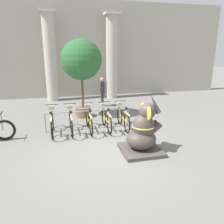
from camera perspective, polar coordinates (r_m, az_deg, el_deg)
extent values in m
plane|color=slate|center=(6.88, -0.30, -9.78)|extent=(60.00, 60.00, 0.00)
cube|color=#A39E8E|center=(14.71, -8.32, 15.76)|extent=(20.00, 0.20, 6.00)
cylinder|color=#BCB7A8|center=(13.66, -15.78, 13.25)|extent=(0.71, 0.71, 5.00)
cube|color=#BCB7A8|center=(13.81, -16.64, 23.98)|extent=(0.89, 0.89, 0.16)
cylinder|color=#BCB7A8|center=(14.04, -0.07, 13.88)|extent=(0.71, 0.71, 5.00)
cube|color=#BCB7A8|center=(14.19, -0.07, 24.35)|extent=(0.89, 0.89, 0.16)
cylinder|color=gray|center=(8.43, -17.02, -2.87)|extent=(0.05, 0.05, 0.75)
cylinder|color=gray|center=(8.80, 4.18, -1.42)|extent=(0.05, 0.05, 0.75)
cylinder|color=gray|center=(8.36, -6.26, 0.28)|extent=(3.30, 0.04, 0.04)
torus|color=black|center=(8.75, -15.27, -2.14)|extent=(0.05, 0.72, 0.72)
torus|color=black|center=(7.79, -15.42, -4.38)|extent=(0.05, 0.72, 0.72)
cube|color=yellow|center=(8.25, -15.37, -2.87)|extent=(0.04, 0.91, 0.04)
cube|color=#BCBCBC|center=(7.67, -15.63, -1.74)|extent=(0.06, 0.60, 0.03)
cylinder|color=yellow|center=(7.80, -15.55, -2.27)|extent=(0.03, 0.03, 0.54)
cube|color=black|center=(7.72, -15.71, -0.23)|extent=(0.08, 0.18, 0.04)
cylinder|color=yellow|center=(8.62, -15.43, -0.20)|extent=(0.03, 0.03, 0.64)
cylinder|color=black|center=(8.54, -15.59, 1.86)|extent=(0.48, 0.03, 0.03)
cube|color=#BCBCBC|center=(8.67, -15.50, 1.12)|extent=(0.20, 0.16, 0.14)
torus|color=black|center=(8.73, -10.86, -1.90)|extent=(0.05, 0.72, 0.72)
torus|color=black|center=(7.77, -10.46, -4.11)|extent=(0.05, 0.72, 0.72)
cube|color=yellow|center=(8.23, -10.69, -2.61)|extent=(0.04, 0.91, 0.04)
cube|color=#BCBCBC|center=(7.65, -10.59, -1.46)|extent=(0.06, 0.60, 0.03)
cylinder|color=yellow|center=(7.78, -10.60, -2.00)|extent=(0.03, 0.03, 0.54)
cube|color=black|center=(7.70, -10.71, 0.05)|extent=(0.08, 0.18, 0.04)
cylinder|color=yellow|center=(8.60, -10.95, 0.05)|extent=(0.03, 0.03, 0.64)
cylinder|color=black|center=(8.52, -11.06, 2.12)|extent=(0.48, 0.03, 0.03)
cube|color=#BCBCBC|center=(8.65, -11.05, 1.37)|extent=(0.20, 0.16, 0.14)
torus|color=black|center=(8.77, -6.46, -1.62)|extent=(0.05, 0.72, 0.72)
torus|color=black|center=(7.82, -5.52, -3.78)|extent=(0.05, 0.72, 0.72)
cube|color=yellow|center=(8.28, -6.03, -2.31)|extent=(0.04, 0.91, 0.04)
cube|color=#BCBCBC|center=(7.70, -5.59, -1.14)|extent=(0.06, 0.60, 0.03)
cylinder|color=yellow|center=(7.83, -5.67, -1.68)|extent=(0.03, 0.03, 0.54)
cube|color=black|center=(7.75, -5.73, 0.36)|extent=(0.08, 0.18, 0.04)
cylinder|color=yellow|center=(8.64, -6.49, 0.33)|extent=(0.03, 0.03, 0.64)
cylinder|color=black|center=(8.57, -6.56, 2.39)|extent=(0.48, 0.03, 0.03)
cube|color=#BCBCBC|center=(8.69, -6.61, 1.64)|extent=(0.20, 0.16, 0.14)
torus|color=black|center=(8.87, -2.14, -1.33)|extent=(0.05, 0.72, 0.72)
torus|color=black|center=(7.93, -0.68, -3.42)|extent=(0.05, 0.72, 0.72)
cube|color=yellow|center=(8.38, -1.46, -1.99)|extent=(0.04, 0.91, 0.04)
cube|color=#BCBCBC|center=(7.82, -0.69, -0.82)|extent=(0.06, 0.60, 0.03)
cylinder|color=yellow|center=(7.94, -0.85, -1.35)|extent=(0.03, 0.03, 0.54)
cube|color=black|center=(7.86, -0.86, 0.66)|extent=(0.08, 0.18, 0.04)
cylinder|color=yellow|center=(8.74, -2.11, 0.60)|extent=(0.03, 0.03, 0.64)
cylinder|color=black|center=(8.67, -2.13, 2.64)|extent=(0.48, 0.03, 0.03)
cube|color=#BCBCBC|center=(8.79, -2.25, 1.90)|extent=(0.20, 0.16, 0.14)
torus|color=black|center=(9.04, 2.03, -1.00)|extent=(0.05, 0.72, 0.72)
torus|color=black|center=(8.12, 3.94, -3.01)|extent=(0.05, 0.72, 0.72)
cube|color=yellow|center=(8.56, 2.94, -1.63)|extent=(0.04, 0.91, 0.04)
cube|color=#BCBCBC|center=(8.00, 3.99, -0.46)|extent=(0.06, 0.60, 0.03)
cylinder|color=yellow|center=(8.12, 3.76, -0.99)|extent=(0.03, 0.03, 0.54)
cube|color=black|center=(8.05, 3.80, 0.98)|extent=(0.08, 0.18, 0.04)
cylinder|color=yellow|center=(8.91, 2.12, 0.90)|extent=(0.03, 0.03, 0.64)
cylinder|color=black|center=(8.84, 2.14, 2.90)|extent=(0.48, 0.03, 0.03)
cube|color=#BCBCBC|center=(8.96, 1.96, 2.17)|extent=(0.20, 0.16, 0.14)
cube|color=#4C4742|center=(6.81, 7.51, -9.76)|extent=(1.19, 1.19, 0.10)
ellipsoid|color=#4C423D|center=(6.66, 7.62, -7.05)|extent=(0.92, 0.81, 0.59)
ellipsoid|color=#4C423D|center=(6.54, 8.19, -3.72)|extent=(0.65, 0.59, 0.76)
sphere|color=#4C423D|center=(6.44, 9.24, 0.22)|extent=(0.49, 0.49, 0.49)
ellipsoid|color=gold|center=(6.63, 7.92, 0.73)|extent=(0.08, 0.35, 0.41)
ellipsoid|color=gold|center=(6.20, 9.54, -0.41)|extent=(0.08, 0.35, 0.41)
cone|color=#4C423D|center=(6.47, 11.09, 2.11)|extent=(0.41, 0.17, 0.61)
cylinder|color=#4C423D|center=(6.79, 10.08, -3.78)|extent=(0.48, 0.16, 0.43)
cylinder|color=#4C423D|center=(6.56, 11.01, -4.54)|extent=(0.48, 0.16, 0.43)
torus|color=gold|center=(6.54, 8.19, -3.72)|extent=(0.68, 0.68, 0.05)
torus|color=black|center=(8.28, -26.27, -4.27)|extent=(0.73, 0.09, 0.73)
cylinder|color=#99999E|center=(8.20, -26.84, -2.44)|extent=(0.04, 0.04, 0.56)
cylinder|color=black|center=(8.12, -27.10, -0.43)|extent=(0.03, 0.55, 0.03)
cylinder|color=#28282D|center=(12.06, -2.64, 3.40)|extent=(0.11, 0.11, 0.77)
cylinder|color=#28282D|center=(11.89, -2.48, 3.23)|extent=(0.11, 0.11, 0.77)
cube|color=#333338|center=(11.85, -2.60, 6.51)|extent=(0.20, 0.32, 0.58)
sphere|color=tan|center=(11.79, -2.63, 8.49)|extent=(0.21, 0.21, 0.21)
cylinder|color=#333338|center=(12.04, -2.79, 6.79)|extent=(0.07, 0.07, 0.52)
cylinder|color=#333338|center=(11.65, -2.42, 6.49)|extent=(0.07, 0.07, 0.52)
cylinder|color=brown|center=(10.22, -7.51, 0.03)|extent=(0.70, 0.70, 0.44)
cylinder|color=brown|center=(10.01, -7.70, 5.20)|extent=(0.10, 0.10, 1.44)
sphere|color=#2D6633|center=(9.85, -8.02, 13.41)|extent=(1.79, 1.79, 1.79)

